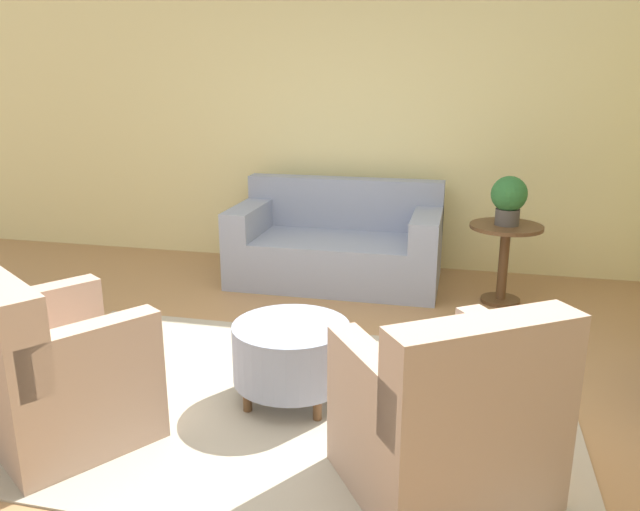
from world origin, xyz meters
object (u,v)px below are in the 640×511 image
side_table (504,249)px  potted_plant_on_side_table (509,198)px  armchair_right (449,420)px  couch (337,246)px  armchair_left (53,373)px  ottoman_table (291,352)px

side_table → potted_plant_on_side_table: (0.00, -0.00, 0.43)m
side_table → armchair_right: bearing=-97.6°
side_table → couch: bearing=170.0°
potted_plant_on_side_table → armchair_right: bearing=-97.6°
couch → potted_plant_on_side_table: bearing=-10.0°
couch → armchair_left: bearing=-107.2°
couch → potted_plant_on_side_table: (1.45, -0.26, 0.56)m
armchair_left → potted_plant_on_side_table: bearing=48.2°
couch → potted_plant_on_side_table: 1.58m
armchair_left → potted_plant_on_side_table: size_ratio=2.77×
armchair_right → ottoman_table: (-0.91, 0.65, -0.06)m
armchair_left → ottoman_table: size_ratio=1.64×
armchair_left → potted_plant_on_side_table: (2.35, 2.63, 0.52)m
armchair_left → armchair_right: size_ratio=1.00×
ottoman_table → potted_plant_on_side_table: (1.26, 1.98, 0.59)m
couch → side_table: (1.45, -0.26, 0.13)m
armchair_left → side_table: 3.52m
ottoman_table → potted_plant_on_side_table: 2.42m
armchair_left → potted_plant_on_side_table: 3.56m
ottoman_table → couch: bearing=95.0°
couch → armchair_left: armchair_left is taller
potted_plant_on_side_table → ottoman_table: bearing=-122.5°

